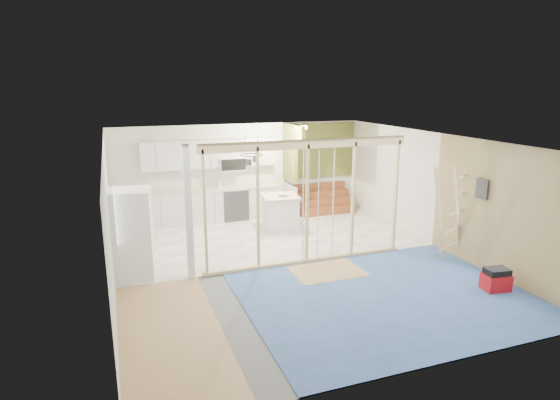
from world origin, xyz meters
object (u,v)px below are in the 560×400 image
object	(u,v)px
ladder	(450,213)
island	(280,213)
toolbox	(496,280)
fridge	(132,234)

from	to	relation	value
ladder	island	bearing A→B (deg)	120.35
toolbox	ladder	size ratio (longest dim) A/B	0.25
fridge	ladder	size ratio (longest dim) A/B	0.86
ladder	fridge	bearing A→B (deg)	160.41
fridge	ladder	bearing A→B (deg)	-3.69
fridge	toolbox	xyz separation A→B (m)	(6.11, -2.87, -0.67)
island	ladder	size ratio (longest dim) A/B	0.50
toolbox	fridge	bearing A→B (deg)	163.22
island	toolbox	bearing A→B (deg)	-56.29
fridge	ladder	xyz separation A→B (m)	(6.29, -1.32, 0.16)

